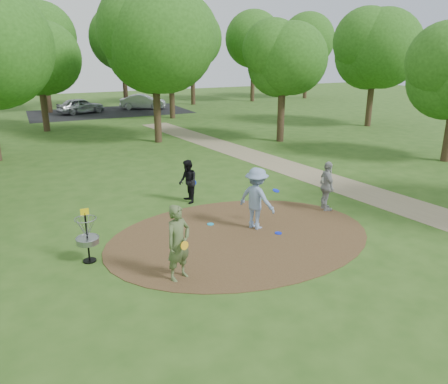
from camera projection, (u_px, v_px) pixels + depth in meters
name	position (u px, v px, depth m)	size (l,w,h in m)	color
ground	(240.00, 237.00, 13.53)	(100.00, 100.00, 0.00)	#2D5119
dirt_clearing	(240.00, 236.00, 13.53)	(8.40, 8.40, 0.02)	#47301C
footpath	(359.00, 191.00, 17.88)	(2.00, 40.00, 0.01)	#8C7A5B
parking_lot	(110.00, 112.00, 40.11)	(14.00, 8.00, 0.01)	black
player_observer_with_disc	(178.00, 243.00, 10.77)	(0.84, 0.72, 1.97)	#516238
player_throwing_with_disc	(256.00, 199.00, 13.87)	(1.48, 1.50, 2.02)	#7B91B8
player_walking_with_disc	(188.00, 182.00, 16.28)	(0.70, 0.84, 1.64)	black
player_waiting_with_disc	(327.00, 186.00, 15.48)	(0.72, 1.14, 1.80)	#98999B
disc_ground_cyan	(210.00, 224.00, 14.42)	(0.22, 0.22, 0.02)	#1AA0D3
disc_ground_blue	(278.00, 233.00, 13.71)	(0.22, 0.22, 0.02)	#0D20DE
car_left	(81.00, 106.00, 38.89)	(1.63, 4.06, 1.38)	#A4A6AB
car_right	(143.00, 102.00, 41.65)	(1.48, 4.24, 1.40)	#969A9D
disc_golf_basket	(87.00, 232.00, 11.69)	(0.63, 0.63, 1.54)	black
tree_ring	(183.00, 53.00, 21.56)	(37.03, 45.83, 9.69)	#332316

